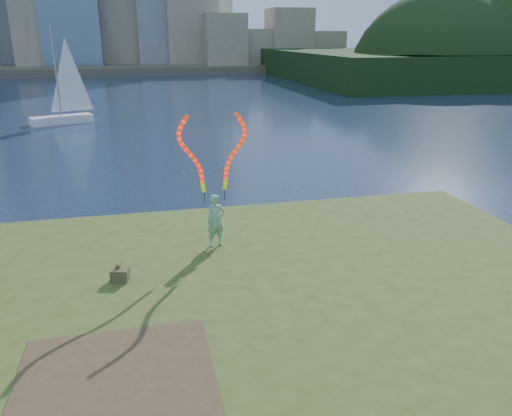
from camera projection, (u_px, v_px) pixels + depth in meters
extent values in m
plane|color=#192640|center=(220.00, 309.00, 11.79)|extent=(320.00, 320.00, 0.00)
cube|color=#3B4C1B|center=(240.00, 369.00, 9.43)|extent=(20.00, 18.00, 0.30)
cube|color=#3B4C1B|center=(237.00, 348.00, 9.63)|extent=(17.00, 15.00, 0.30)
cube|color=#3B4C1B|center=(235.00, 332.00, 9.73)|extent=(14.00, 12.00, 0.30)
cube|color=#47331E|center=(116.00, 380.00, 8.11)|extent=(3.20, 3.00, 0.02)
cube|color=brown|center=(144.00, 65.00, 99.05)|extent=(320.00, 40.00, 1.20)
cube|color=black|center=(506.00, 63.00, 78.09)|extent=(70.00, 42.00, 4.00)
imported|color=#1E7F2F|center=(216.00, 221.00, 13.12)|extent=(0.58, 0.45, 1.41)
cylinder|color=black|center=(204.00, 197.00, 12.87)|extent=(0.02, 0.02, 0.30)
cylinder|color=black|center=(225.00, 194.00, 13.11)|extent=(0.02, 0.02, 0.30)
cube|color=#434021|center=(120.00, 275.00, 11.39)|extent=(0.45, 0.35, 0.28)
cylinder|color=#434021|center=(119.00, 264.00, 11.50)|extent=(0.16, 0.28, 0.09)
cube|color=white|center=(62.00, 120.00, 36.63)|extent=(4.50, 2.82, 0.60)
cylinder|color=gray|center=(56.00, 73.00, 35.54)|extent=(0.12, 0.12, 6.52)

